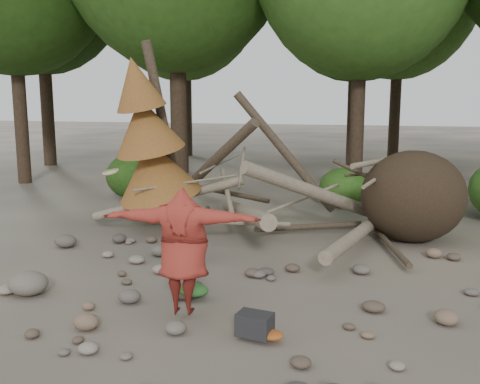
# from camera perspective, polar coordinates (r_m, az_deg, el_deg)

# --- Properties ---
(ground) EXTENTS (120.00, 120.00, 0.00)m
(ground) POSITION_cam_1_polar(r_m,az_deg,el_deg) (8.44, 0.02, -11.24)
(ground) COLOR #514C44
(ground) RESTS_ON ground
(deadfall_pile) EXTENTS (8.55, 5.24, 3.30)m
(deadfall_pile) POSITION_cam_1_polar(r_m,az_deg,el_deg) (11.97, 15.21, -0.55)
(deadfall_pile) COLOR #332619
(deadfall_pile) RESTS_ON ground
(dead_conifer) EXTENTS (2.06, 2.16, 4.35)m
(dead_conifer) POSITION_cam_1_polar(r_m,az_deg,el_deg) (12.20, -9.61, 5.33)
(dead_conifer) COLOR #4C3F30
(dead_conifer) RESTS_ON ground
(bush_left) EXTENTS (1.80, 1.80, 1.44)m
(bush_left) POSITION_cam_1_polar(r_m,az_deg,el_deg) (16.82, -11.07, 1.70)
(bush_left) COLOR #254B14
(bush_left) RESTS_ON ground
(bush_mid) EXTENTS (1.40, 1.40, 1.12)m
(bush_mid) POSITION_cam_1_polar(r_m,az_deg,el_deg) (15.62, 11.01, 0.50)
(bush_mid) COLOR #315F1B
(bush_mid) RESTS_ON ground
(frisbee_thrower) EXTENTS (2.40, 0.88, 1.99)m
(frisbee_thrower) POSITION_cam_1_polar(r_m,az_deg,el_deg) (7.47, -6.10, -6.25)
(frisbee_thrower) COLOR maroon
(frisbee_thrower) RESTS_ON ground
(backpack) EXTENTS (0.48, 0.35, 0.29)m
(backpack) POSITION_cam_1_polar(r_m,az_deg,el_deg) (7.04, 1.59, -14.38)
(backpack) COLOR black
(backpack) RESTS_ON ground
(cloth_green) EXTENTS (0.49, 0.41, 0.18)m
(cloth_green) POSITION_cam_1_polar(r_m,az_deg,el_deg) (8.41, -5.05, -10.70)
(cloth_green) COLOR #2A5E25
(cloth_green) RESTS_ON ground
(cloth_orange) EXTENTS (0.32, 0.26, 0.11)m
(cloth_orange) POSITION_cam_1_polar(r_m,az_deg,el_deg) (7.00, 3.33, -15.34)
(cloth_orange) COLOR #A14B1B
(cloth_orange) RESTS_ON ground
(boulder_front_left) EXTENTS (0.63, 0.57, 0.38)m
(boulder_front_left) POSITION_cam_1_polar(r_m,az_deg,el_deg) (9.14, -21.65, -9.03)
(boulder_front_left) COLOR #6E665C
(boulder_front_left) RESTS_ON ground
(boulder_mid_left) EXTENTS (0.46, 0.41, 0.27)m
(boulder_mid_left) POSITION_cam_1_polar(r_m,az_deg,el_deg) (11.73, -18.12, -4.99)
(boulder_mid_left) COLOR #59524B
(boulder_mid_left) RESTS_ON ground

